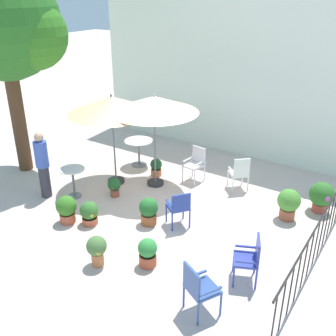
# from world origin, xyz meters

# --- Properties ---
(ground_plane) EXTENTS (60.00, 60.00, 0.00)m
(ground_plane) POSITION_xyz_m (0.00, 0.00, 0.00)
(ground_plane) COLOR beige
(villa_facade) EXTENTS (9.88, 0.30, 4.65)m
(villa_facade) POSITION_xyz_m (0.00, 4.38, 2.33)
(villa_facade) COLOR white
(villa_facade) RESTS_ON ground
(terrace_railing) EXTENTS (0.03, 4.87, 1.01)m
(terrace_railing) POSITION_xyz_m (3.55, -0.00, 0.68)
(terrace_railing) COLOR black
(terrace_railing) RESTS_ON ground
(shade_tree) EXTENTS (3.04, 2.89, 5.46)m
(shade_tree) POSITION_xyz_m (-4.53, -0.12, 4.00)
(shade_tree) COLOR brown
(shade_tree) RESTS_ON ground
(patio_umbrella_0) EXTENTS (2.21, 2.21, 2.42)m
(patio_umbrella_0) POSITION_xyz_m (-1.83, 0.61, 2.13)
(patio_umbrella_0) COLOR #2D2D2D
(patio_umbrella_0) RESTS_ON ground
(patio_umbrella_1) EXTENTS (2.23, 2.23, 2.46)m
(patio_umbrella_1) POSITION_xyz_m (-0.88, 1.11, 2.18)
(patio_umbrella_1) COLOR #2D2D2D
(patio_umbrella_1) RESTS_ON ground
(cafe_table_0) EXTENTS (0.81, 0.81, 0.78)m
(cafe_table_0) POSITION_xyz_m (-1.99, 1.85, 0.54)
(cafe_table_0) COLOR white
(cafe_table_0) RESTS_ON ground
(cafe_table_1) EXTENTS (0.61, 0.61, 0.77)m
(cafe_table_1) POSITION_xyz_m (-2.19, -0.57, 0.52)
(cafe_table_1) COLOR silver
(cafe_table_1) RESTS_ON ground
(patio_chair_0) EXTENTS (0.62, 0.62, 0.92)m
(patio_chair_0) POSITION_xyz_m (1.10, 2.04, 0.52)
(patio_chair_0) COLOR white
(patio_chair_0) RESTS_ON ground
(patio_chair_1) EXTENTS (0.60, 0.61, 0.86)m
(patio_chair_1) POSITION_xyz_m (0.72, -0.27, 0.51)
(patio_chair_1) COLOR #283E95
(patio_chair_1) RESTS_ON ground
(patio_chair_2) EXTENTS (0.59, 0.62, 0.90)m
(patio_chair_2) POSITION_xyz_m (2.70, -1.06, 0.52)
(patio_chair_2) COLOR #36429F
(patio_chair_2) RESTS_ON ground
(patio_chair_3) EXTENTS (0.64, 0.63, 0.94)m
(patio_chair_3) POSITION_xyz_m (2.32, -2.26, 0.54)
(patio_chair_3) COLOR #33518F
(patio_chair_3) RESTS_ON ground
(patio_chair_4) EXTENTS (0.49, 0.53, 0.93)m
(patio_chair_4) POSITION_xyz_m (-0.12, 1.92, 0.54)
(patio_chair_4) COLOR white
(patio_chair_4) RESTS_ON ground
(potted_plant_0) EXTENTS (0.52, 0.52, 0.74)m
(potted_plant_0) POSITION_xyz_m (2.60, 1.36, 0.41)
(potted_plant_0) COLOR #A25539
(potted_plant_0) RESTS_ON ground
(potted_plant_1) EXTENTS (0.43, 0.43, 0.63)m
(potted_plant_1) POSITION_xyz_m (0.10, -0.54, 0.33)
(potted_plant_1) COLOR #A55830
(potted_plant_1) RESTS_ON ground
(potted_plant_2) EXTENTS (0.37, 0.37, 0.58)m
(potted_plant_2) POSITION_xyz_m (0.93, -1.72, 0.30)
(potted_plant_2) COLOR #B05033
(potted_plant_2) RESTS_ON ground
(potted_plant_3) EXTENTS (0.41, 0.41, 0.54)m
(potted_plant_3) POSITION_xyz_m (-0.99, -1.27, 0.28)
(potted_plant_3) COLOR #BD593D
(potted_plant_3) RESTS_ON ground
(potted_plant_4) EXTENTS (0.46, 0.46, 0.65)m
(potted_plant_4) POSITION_xyz_m (-1.45, -1.50, 0.35)
(potted_plant_4) COLOR #C1583D
(potted_plant_4) RESTS_ON ground
(potted_plant_5) EXTENTS (0.39, 0.39, 0.62)m
(potted_plant_5) POSITION_xyz_m (0.14, -2.24, 0.37)
(potted_plant_5) COLOR #C17042
(potted_plant_5) RESTS_ON ground
(potted_plant_6) EXTENTS (0.58, 0.58, 0.74)m
(potted_plant_6) POSITION_xyz_m (3.13, 2.10, 0.41)
(potted_plant_6) COLOR #AC4939
(potted_plant_6) RESTS_ON ground
(potted_plant_7) EXTENTS (0.33, 0.33, 0.50)m
(potted_plant_7) POSITION_xyz_m (-1.35, 0.00, 0.28)
(potted_plant_7) COLOR #A7523C
(potted_plant_7) RESTS_ON ground
(potted_plant_8) EXTENTS (0.33, 0.33, 0.50)m
(potted_plant_8) POSITION_xyz_m (-1.17, 1.55, 0.26)
(potted_plant_8) COLOR #CD7044
(potted_plant_8) RESTS_ON ground
(standing_person) EXTENTS (0.44, 0.44, 1.70)m
(standing_person) POSITION_xyz_m (-2.79, -0.94, 0.88)
(standing_person) COLOR #33333D
(standing_person) RESTS_ON ground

